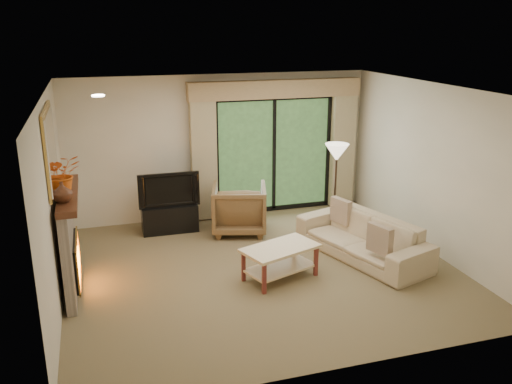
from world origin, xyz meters
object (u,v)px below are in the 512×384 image
object	(u,v)px
media_console	(170,218)
coffee_table	(280,262)
sofa	(362,237)
armchair	(239,208)

from	to	relation	value
media_console	coffee_table	distance (m)	2.58
coffee_table	sofa	bearing A→B (deg)	-7.25
media_console	coffee_table	world-z (taller)	coffee_table
armchair	media_console	bearing A→B (deg)	-2.76
sofa	coffee_table	distance (m)	1.48
media_console	sofa	distance (m)	3.31
sofa	armchair	bearing A→B (deg)	-153.66
armchair	sofa	size ratio (longest dim) A/B	0.42
sofa	coffee_table	world-z (taller)	sofa
media_console	armchair	bearing A→B (deg)	-17.82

